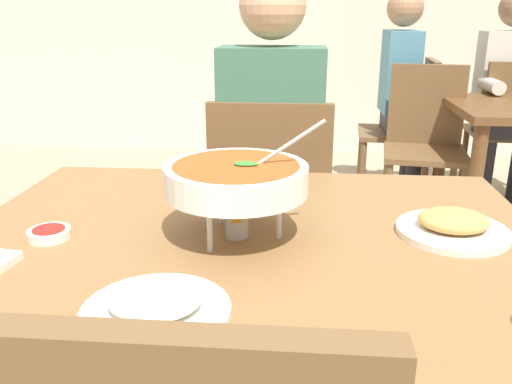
{
  "coord_description": "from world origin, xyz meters",
  "views": [
    {
      "loc": [
        0.1,
        -1.06,
        1.18
      ],
      "look_at": [
        0.0,
        0.15,
        0.77
      ],
      "focal_mm": 37.57,
      "sensor_mm": 36.0,
      "label": 1
    }
  ],
  "objects": [
    {
      "name": "diner_main",
      "position": [
        0.0,
        0.81,
        0.75
      ],
      "size": [
        0.4,
        0.45,
        1.31
      ],
      "color": "#2D2D38",
      "rests_on": "ground_plane"
    },
    {
      "name": "sauce_dish",
      "position": [
        -0.43,
        -0.05,
        0.73
      ],
      "size": [
        0.09,
        0.09,
        0.02
      ],
      "color": "white",
      "rests_on": "dining_table_main"
    },
    {
      "name": "curry_bowl",
      "position": [
        -0.03,
        -0.01,
        0.85
      ],
      "size": [
        0.33,
        0.3,
        0.26
      ],
      "color": "silver",
      "rests_on": "dining_table_main"
    },
    {
      "name": "chair_bg_middle",
      "position": [
        0.79,
        2.38,
        0.51
      ],
      "size": [
        0.47,
        0.47,
        0.9
      ],
      "color": "brown",
      "rests_on": "ground_plane"
    },
    {
      "name": "patron_bg_middle",
      "position": [
        0.75,
        2.41,
        0.75
      ],
      "size": [
        0.45,
        0.4,
        1.31
      ],
      "color": "#2D2D38",
      "rests_on": "ground_plane"
    },
    {
      "name": "chair_diner_main",
      "position": [
        -0.0,
        0.78,
        0.51
      ],
      "size": [
        0.44,
        0.44,
        0.9
      ],
      "color": "brown",
      "rests_on": "ground_plane"
    },
    {
      "name": "rice_plate",
      "position": [
        -0.12,
        -0.33,
        0.74
      ],
      "size": [
        0.24,
        0.24,
        0.06
      ],
      "color": "white",
      "rests_on": "dining_table_main"
    },
    {
      "name": "appetizer_plate",
      "position": [
        0.44,
        0.05,
        0.74
      ],
      "size": [
        0.24,
        0.24,
        0.06
      ],
      "color": "white",
      "rests_on": "dining_table_main"
    },
    {
      "name": "patron_bg_left",
      "position": [
        1.37,
        2.38,
        0.75
      ],
      "size": [
        0.4,
        0.45,
        1.31
      ],
      "color": "#2D2D38",
      "rests_on": "ground_plane"
    },
    {
      "name": "chair_bg_left",
      "position": [
        1.41,
        2.36,
        0.51
      ],
      "size": [
        0.46,
        0.46,
        0.9
      ],
      "color": "brown",
      "rests_on": "ground_plane"
    },
    {
      "name": "chair_bg_right",
      "position": [
        0.8,
        1.97,
        0.51
      ],
      "size": [
        0.49,
        0.49,
        0.9
      ],
      "color": "brown",
      "rests_on": "ground_plane"
    },
    {
      "name": "dining_table_main",
      "position": [
        0.0,
        0.0,
        0.62
      ],
      "size": [
        1.28,
        0.99,
        0.72
      ],
      "color": "brown",
      "rests_on": "ground_plane"
    }
  ]
}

